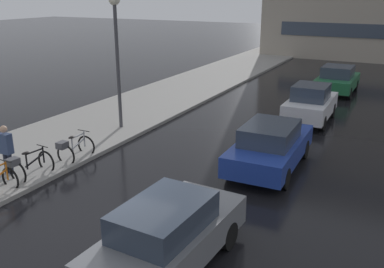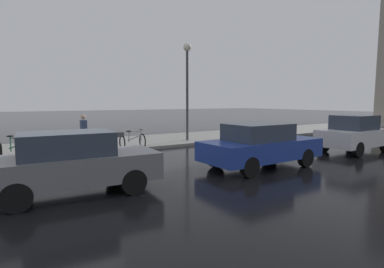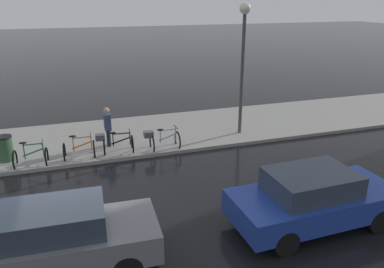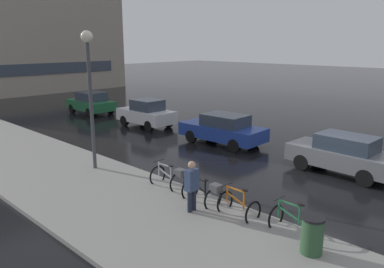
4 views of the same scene
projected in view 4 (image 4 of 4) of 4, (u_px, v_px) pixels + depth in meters
ground_plane at (315, 184)px, 13.63m from camera, size 140.00×140.00×0.00m
sidewalk_kerb at (32, 161)px, 16.05m from camera, size 4.80×60.00×0.14m
bicycle_nearest at (292, 222)px, 9.87m from camera, size 0.77×1.13×1.00m
bicycle_second at (239, 206)px, 10.83m from camera, size 0.76×1.13×0.98m
bicycle_third at (204, 192)px, 11.62m from camera, size 0.83×1.40×0.94m
bicycle_farthest at (170, 177)px, 12.93m from camera, size 0.75×1.34×0.96m
car_grey at (343, 154)px, 14.54m from camera, size 1.88×4.12×1.56m
car_blue at (223, 129)px, 18.81m from camera, size 1.97×4.42×1.54m
car_white at (146, 113)px, 22.74m from camera, size 1.78×3.74×1.68m
car_green at (91, 103)px, 27.04m from camera, size 1.99×3.82×1.57m
pedestrian at (192, 185)px, 10.92m from camera, size 0.40×0.25×1.69m
streetlamp at (89, 76)px, 14.07m from camera, size 0.44×0.44×5.44m
trash_bin at (312, 238)px, 8.80m from camera, size 0.54×0.54×1.06m
building_facade_main at (13, 23)px, 37.86m from camera, size 20.97×8.56×13.96m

